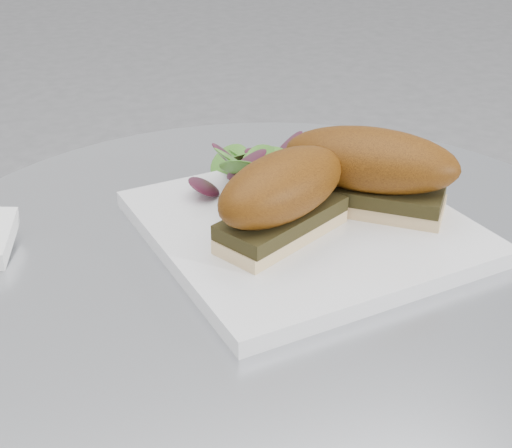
{
  "coord_description": "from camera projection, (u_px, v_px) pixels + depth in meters",
  "views": [
    {
      "loc": [
        -0.22,
        -0.51,
        1.06
      ],
      "look_at": [
        -0.02,
        0.01,
        0.77
      ],
      "focal_mm": 50.0,
      "sensor_mm": 36.0,
      "label": 1
    }
  ],
  "objects": [
    {
      "name": "saucer",
      "position": [
        360.0,
        159.0,
        0.83
      ],
      "size": [
        0.13,
        0.13,
        0.01
      ],
      "primitive_type": "cylinder",
      "color": "white",
      "rests_on": "table"
    },
    {
      "name": "salad",
      "position": [
        257.0,
        167.0,
        0.72
      ],
      "size": [
        0.12,
        0.12,
        0.05
      ],
      "primitive_type": null,
      "color": "#529B32",
      "rests_on": "plate"
    },
    {
      "name": "sandwich_left",
      "position": [
        283.0,
        195.0,
        0.63
      ],
      "size": [
        0.16,
        0.12,
        0.08
      ],
      "rotation": [
        0.0,
        0.0,
        0.46
      ],
      "color": "beige",
      "rests_on": "plate"
    },
    {
      "name": "plate",
      "position": [
        304.0,
        226.0,
        0.68
      ],
      "size": [
        0.31,
        0.31,
        0.02
      ],
      "primitive_type": "cube",
      "rotation": [
        0.0,
        0.0,
        0.11
      ],
      "color": "white",
      "rests_on": "table"
    },
    {
      "name": "sandwich_right",
      "position": [
        370.0,
        168.0,
        0.68
      ],
      "size": [
        0.18,
        0.17,
        0.08
      ],
      "rotation": [
        0.0,
        0.0,
        -0.71
      ],
      "color": "beige",
      "rests_on": "plate"
    }
  ]
}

